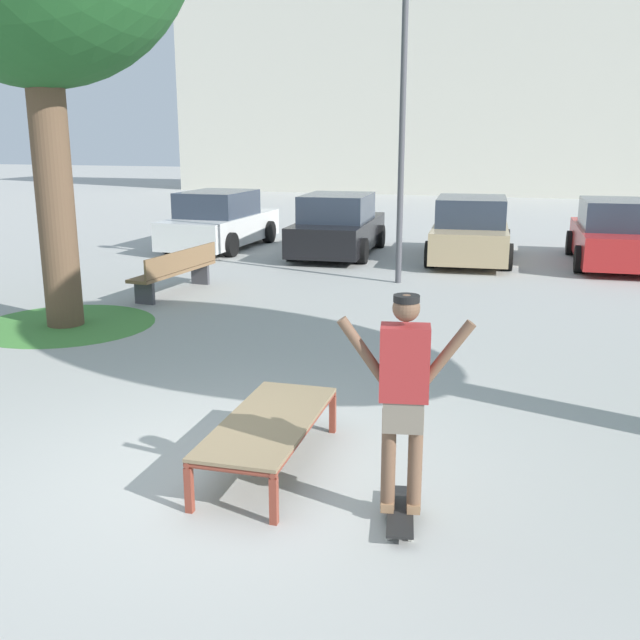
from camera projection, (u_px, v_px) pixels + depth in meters
ground_plane at (224, 471)px, 6.43m from camera, size 120.00×120.00×0.00m
building_facade at (526, 76)px, 35.69m from camera, size 36.17×4.00×11.47m
skate_box at (269, 424)px, 6.41m from camera, size 0.84×1.93×0.46m
skateboard at (400, 511)px, 5.59m from camera, size 0.35×0.82×0.09m
skater at (404, 389)px, 5.35m from camera, size 1.00×0.34×1.69m
grass_patch_near_left at (66, 324)px, 11.45m from camera, size 2.75×2.75×0.01m
car_white at (220, 222)px, 19.15m from camera, size 1.93×4.21×1.50m
car_black at (338, 227)px, 18.14m from camera, size 2.13×4.31×1.50m
car_tan at (470, 231)px, 17.29m from camera, size 2.19×4.33×1.50m
car_red at (616, 235)px, 16.59m from camera, size 2.08×4.28×1.50m
park_bench at (176, 270)px, 13.60m from camera, size 0.60×2.42×0.83m
light_post at (403, 85)px, 13.80m from camera, size 0.36×0.36×5.83m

